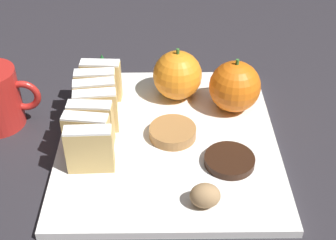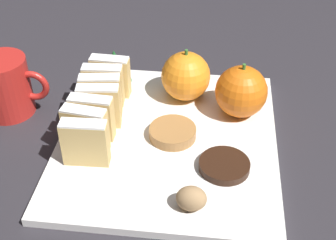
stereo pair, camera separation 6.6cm
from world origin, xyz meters
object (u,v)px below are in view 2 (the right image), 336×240
(orange_far, at_px, (186,76))
(coffee_mug, at_px, (6,86))
(orange_near, at_px, (241,92))
(chocolate_cookie, at_px, (224,165))
(walnut, at_px, (191,198))

(orange_far, xyz_separation_m, coffee_mug, (-0.27, -0.05, -0.00))
(orange_near, distance_m, chocolate_cookie, 0.13)
(orange_far, bearing_deg, walnut, -83.33)
(coffee_mug, bearing_deg, orange_far, 11.34)
(walnut, distance_m, coffee_mug, 0.35)
(orange_far, bearing_deg, chocolate_cookie, -67.74)
(orange_far, height_order, chocolate_cookie, orange_far)
(chocolate_cookie, distance_m, coffee_mug, 0.36)
(orange_far, height_order, walnut, orange_far)
(orange_far, relative_size, chocolate_cookie, 1.26)
(orange_far, relative_size, walnut, 2.27)
(orange_near, xyz_separation_m, walnut, (-0.06, -0.20, -0.02))
(orange_far, relative_size, coffee_mug, 0.78)
(chocolate_cookie, xyz_separation_m, coffee_mug, (-0.34, 0.11, 0.03))
(orange_far, bearing_deg, coffee_mug, -168.66)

